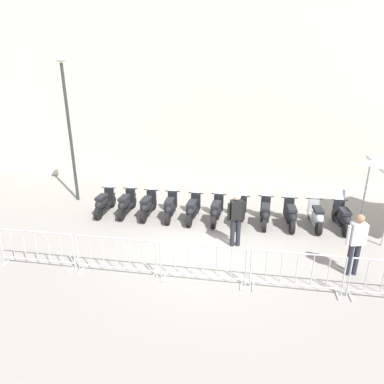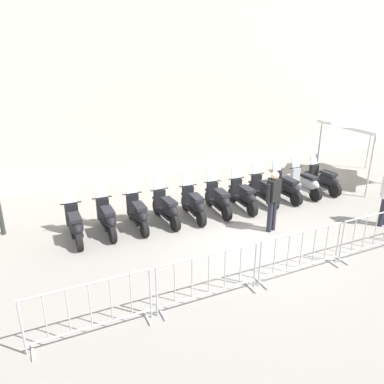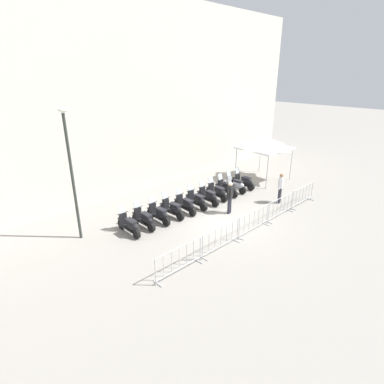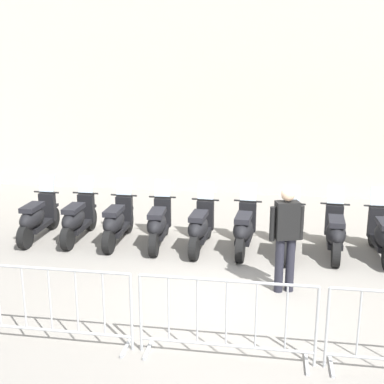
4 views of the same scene
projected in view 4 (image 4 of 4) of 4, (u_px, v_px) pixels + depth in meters
The scene contains 13 objects.
ground_plane at pixel (236, 299), 7.94m from camera, with size 120.00×120.00×0.00m, color gray.
motorcycle_0 at pixel (37, 218), 10.49m from camera, with size 0.56×1.73×1.24m.
motorcycle_1 at pixel (77, 219), 10.41m from camera, with size 0.56×1.73×1.24m.
motorcycle_2 at pixel (117, 222), 10.24m from camera, with size 0.56×1.73×1.24m.
motorcycle_3 at pixel (159, 224), 10.10m from camera, with size 0.59×1.72×1.24m.
motorcycle_4 at pixel (200, 227), 9.91m from camera, with size 0.56×1.72×1.24m.
motorcycle_5 at pixel (244, 229), 9.81m from camera, with size 0.56×1.72×1.24m.
motorcycle_6 at pixel (289, 232), 9.63m from camera, with size 0.56×1.72×1.24m.
motorcycle_7 at pixel (335, 233), 9.60m from camera, with size 0.56×1.72×1.24m.
motorcycle_8 at pixel (383, 236), 9.46m from camera, with size 0.56×1.73×1.24m.
barrier_segment_1 at pixel (51, 306), 6.60m from camera, with size 2.20×0.57×1.07m.
barrier_segment_2 at pixel (226, 320), 6.25m from camera, with size 2.20×0.57×1.07m.
officer_mid_plaza at pixel (286, 233), 7.98m from camera, with size 0.52×0.33×1.73m.
Camera 4 is at (0.95, -7.23, 3.63)m, focal length 47.63 mm.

